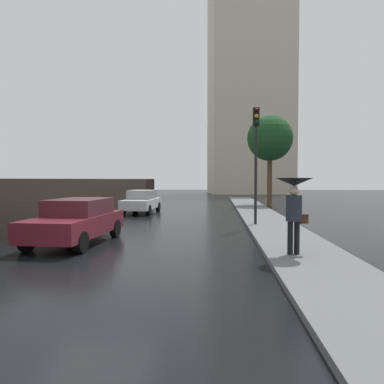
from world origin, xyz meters
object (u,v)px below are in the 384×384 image
Objects in this scene: traffic_light at (256,145)px; street_tree_near at (270,139)px; car_white_near_kerb at (142,201)px; pedestrian_with_umbrella_near at (294,197)px; car_maroon_mid_road at (77,220)px.

traffic_light is 12.03m from street_tree_near.
street_tree_near is at bearing -143.14° from car_white_near_kerb.
pedestrian_with_umbrella_near is at bearing 121.40° from car_white_near_kerb.
car_maroon_mid_road is at bearing -29.27° from pedestrian_with_umbrella_near.
pedestrian_with_umbrella_near is 0.29× the size of street_tree_near.
car_maroon_mid_road is 18.44m from street_tree_near.
traffic_light is 0.72× the size of street_tree_near.
street_tree_near is (1.97, 17.64, 3.49)m from pedestrian_with_umbrella_near.
car_white_near_kerb is 11.25m from street_tree_near.
pedestrian_with_umbrella_near is 0.40× the size of traffic_light.
car_white_near_kerb is at bearing -86.58° from car_maroon_mid_road.
traffic_light is at bearing -101.11° from street_tree_near.
car_white_near_kerb is 8.97m from traffic_light.
car_white_near_kerb is 0.80× the size of traffic_light.
traffic_light is at bearing -100.21° from pedestrian_with_umbrella_near.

